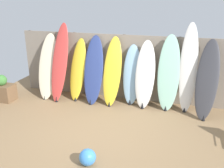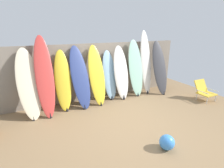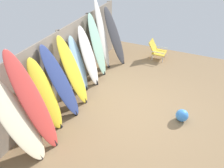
{
  "view_description": "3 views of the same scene",
  "coord_description": "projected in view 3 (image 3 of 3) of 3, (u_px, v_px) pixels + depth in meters",
  "views": [
    {
      "loc": [
        1.58,
        -4.46,
        2.77
      ],
      "look_at": [
        -0.03,
        0.98,
        0.76
      ],
      "focal_mm": 40.0,
      "sensor_mm": 36.0,
      "label": 1
    },
    {
      "loc": [
        -2.07,
        -3.18,
        2.23
      ],
      "look_at": [
        -0.1,
        0.76,
        0.83
      ],
      "focal_mm": 28.0,
      "sensor_mm": 36.0,
      "label": 2
    },
    {
      "loc": [
        -3.98,
        -1.13,
        3.68
      ],
      "look_at": [
        -0.39,
        0.46,
        0.95
      ],
      "focal_mm": 35.0,
      "sensor_mm": 36.0,
      "label": 3
    }
  ],
  "objects": [
    {
      "name": "surfboard_yellow_2",
      "position": [
        46.0,
        96.0,
        4.63
      ],
      "size": [
        0.52,
        0.66,
        1.68
      ],
      "color": "yellow",
      "rests_on": "ground"
    },
    {
      "name": "surfboard_skyblue_5",
      "position": [
        79.0,
        65.0,
        5.83
      ],
      "size": [
        0.49,
        0.46,
        1.58
      ],
      "color": "#8CB7D6",
      "rests_on": "ground"
    },
    {
      "name": "surfboard_cream_0",
      "position": [
        19.0,
        122.0,
        3.92
      ],
      "size": [
        0.6,
        0.78,
        1.78
      ],
      "color": "beige",
      "rests_on": "ground"
    },
    {
      "name": "ground",
      "position": [
        135.0,
        111.0,
        5.47
      ],
      "size": [
        7.68,
        7.68,
        0.0
      ],
      "primitive_type": "plane",
      "color": "#8E704C"
    },
    {
      "name": "surfboard_navy_3",
      "position": [
        61.0,
        83.0,
        4.95
      ],
      "size": [
        0.59,
        0.79,
        1.78
      ],
      "color": "navy",
      "rests_on": "ground"
    },
    {
      "name": "surfboard_white_6",
      "position": [
        89.0,
        57.0,
        6.02
      ],
      "size": [
        0.5,
        0.53,
        1.72
      ],
      "color": "white",
      "rests_on": "ground"
    },
    {
      "name": "surfboard_yellow_4",
      "position": [
        73.0,
        72.0,
        5.35
      ],
      "size": [
        0.48,
        0.69,
        1.78
      ],
      "color": "yellow",
      "rests_on": "ground"
    },
    {
      "name": "surfboard_red_1",
      "position": [
        33.0,
        103.0,
        4.12
      ],
      "size": [
        0.49,
        0.81,
        2.09
      ],
      "color": "#D13D38",
      "rests_on": "ground"
    },
    {
      "name": "surfboard_white_8",
      "position": [
        102.0,
        35.0,
        6.7
      ],
      "size": [
        0.45,
        0.51,
        2.19
      ],
      "color": "white",
      "rests_on": "ground"
    },
    {
      "name": "surfboard_seafoam_7",
      "position": [
        97.0,
        46.0,
        6.43
      ],
      "size": [
        0.56,
        0.51,
        1.89
      ],
      "color": "#9ED6BC",
      "rests_on": "ground"
    },
    {
      "name": "beach_ball",
      "position": [
        182.0,
        115.0,
        5.13
      ],
      "size": [
        0.29,
        0.29,
        0.29
      ],
      "primitive_type": "sphere",
      "color": "#3F8CE5",
      "rests_on": "ground"
    },
    {
      "name": "fence_back",
      "position": [
        63.0,
        64.0,
        5.62
      ],
      "size": [
        6.08,
        0.11,
        1.8
      ],
      "color": "gray",
      "rests_on": "ground"
    },
    {
      "name": "surfboard_charcoal_9",
      "position": [
        115.0,
        37.0,
        7.06
      ],
      "size": [
        0.6,
        0.84,
        1.84
      ],
      "color": "#38383D",
      "rests_on": "ground"
    },
    {
      "name": "beach_chair",
      "position": [
        156.0,
        50.0,
        7.62
      ],
      "size": [
        0.5,
        0.58,
        0.63
      ],
      "rotation": [
        0.0,
        0.0,
        -0.43
      ],
      "color": "silver",
      "rests_on": "ground"
    }
  ]
}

